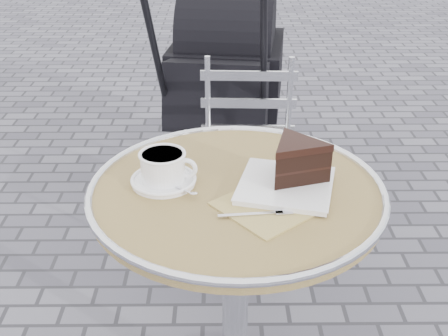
{
  "coord_description": "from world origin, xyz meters",
  "views": [
    {
      "loc": [
        -0.04,
        -1.17,
        1.41
      ],
      "look_at": [
        -0.03,
        0.01,
        0.78
      ],
      "focal_mm": 45.0,
      "sensor_mm": 36.0,
      "label": 1
    }
  ],
  "objects_px": {
    "cafe_table": "(236,244)",
    "baby_stroller": "(225,87)",
    "cappuccino_set": "(164,170)",
    "bistro_chair": "(248,141)",
    "cake_plate_set": "(294,166)"
  },
  "relations": [
    {
      "from": "bistro_chair",
      "to": "cappuccino_set",
      "type": "bearing_deg",
      "value": -106.09
    },
    {
      "from": "cafe_table",
      "to": "cappuccino_set",
      "type": "xyz_separation_m",
      "value": [
        -0.18,
        0.03,
        0.2
      ]
    },
    {
      "from": "cafe_table",
      "to": "baby_stroller",
      "type": "relative_size",
      "value": 0.68
    },
    {
      "from": "cake_plate_set",
      "to": "baby_stroller",
      "type": "height_order",
      "value": "baby_stroller"
    },
    {
      "from": "cake_plate_set",
      "to": "baby_stroller",
      "type": "distance_m",
      "value": 1.42
    },
    {
      "from": "cafe_table",
      "to": "baby_stroller",
      "type": "xyz_separation_m",
      "value": [
        -0.01,
        1.39,
        -0.08
      ]
    },
    {
      "from": "cafe_table",
      "to": "cake_plate_set",
      "type": "distance_m",
      "value": 0.26
    },
    {
      "from": "cafe_table",
      "to": "cappuccino_set",
      "type": "bearing_deg",
      "value": 171.41
    },
    {
      "from": "cake_plate_set",
      "to": "cafe_table",
      "type": "bearing_deg",
      "value": -161.94
    },
    {
      "from": "cafe_table",
      "to": "cake_plate_set",
      "type": "height_order",
      "value": "cake_plate_set"
    },
    {
      "from": "cafe_table",
      "to": "cappuccino_set",
      "type": "height_order",
      "value": "cappuccino_set"
    },
    {
      "from": "cake_plate_set",
      "to": "cappuccino_set",
      "type": "bearing_deg",
      "value": -168.9
    },
    {
      "from": "baby_stroller",
      "to": "cafe_table",
      "type": "bearing_deg",
      "value": -81.67
    },
    {
      "from": "bistro_chair",
      "to": "cake_plate_set",
      "type": "bearing_deg",
      "value": -82.38
    },
    {
      "from": "cappuccino_set",
      "to": "bistro_chair",
      "type": "distance_m",
      "value": 0.81
    }
  ]
}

